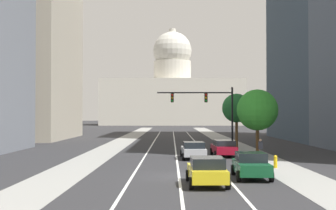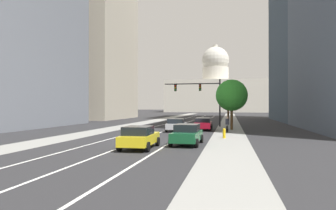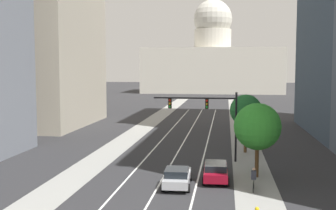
# 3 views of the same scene
# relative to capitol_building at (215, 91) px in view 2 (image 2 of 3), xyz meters

# --- Properties ---
(ground_plane) EXTENTS (400.00, 400.00, 0.00)m
(ground_plane) POSITION_rel_capitol_building_xyz_m (0.00, -93.96, -10.87)
(ground_plane) COLOR #2B2B2D
(sidewalk_left) EXTENTS (3.24, 130.00, 0.01)m
(sidewalk_left) POSITION_rel_capitol_building_xyz_m (-7.33, -98.96, -10.87)
(sidewalk_left) COLOR gray
(sidewalk_left) RESTS_ON ground
(sidewalk_right) EXTENTS (3.24, 130.00, 0.01)m
(sidewalk_right) POSITION_rel_capitol_building_xyz_m (7.33, -98.96, -10.87)
(sidewalk_right) COLOR gray
(sidewalk_right) RESTS_ON ground
(lane_stripe_left) EXTENTS (0.16, 90.00, 0.01)m
(lane_stripe_left) POSITION_rel_capitol_building_xyz_m (-2.85, -108.96, -10.86)
(lane_stripe_left) COLOR white
(lane_stripe_left) RESTS_ON ground
(lane_stripe_center) EXTENTS (0.16, 90.00, 0.01)m
(lane_stripe_center) POSITION_rel_capitol_building_xyz_m (0.00, -108.96, -10.86)
(lane_stripe_center) COLOR white
(lane_stripe_center) RESTS_ON ground
(lane_stripe_right) EXTENTS (0.16, 90.00, 0.01)m
(lane_stripe_right) POSITION_rel_capitol_building_xyz_m (2.85, -108.96, -10.86)
(lane_stripe_right) COLOR white
(lane_stripe_right) RESTS_ON ground
(office_tower_far_left) EXTENTS (15.35, 21.98, 49.63)m
(office_tower_far_left) POSITION_rel_capitol_building_xyz_m (-23.86, -91.38, 13.98)
(office_tower_far_left) COLOR #B7AD99
(office_tower_far_left) RESTS_ON ground
(capitol_building) EXTENTS (49.58, 22.72, 34.53)m
(capitol_building) POSITION_rel_capitol_building_xyz_m (0.00, 0.00, 0.00)
(capitol_building) COLOR beige
(capitol_building) RESTS_ON ground
(car_crimson) EXTENTS (2.16, 4.78, 1.49)m
(car_crimson) POSITION_rel_capitol_building_xyz_m (4.28, -120.83, -10.08)
(car_crimson) COLOR maroon
(car_crimson) RESTS_ON ground
(car_yellow) EXTENTS (2.15, 4.36, 1.53)m
(car_yellow) POSITION_rel_capitol_building_xyz_m (1.43, -137.44, -10.08)
(car_yellow) COLOR yellow
(car_yellow) RESTS_ON ground
(car_silver) EXTENTS (2.21, 4.74, 1.47)m
(car_silver) POSITION_rel_capitol_building_xyz_m (1.43, -122.94, -10.12)
(car_silver) COLOR #B2B5BA
(car_silver) RESTS_ON ground
(car_green) EXTENTS (2.14, 4.30, 1.53)m
(car_green) POSITION_rel_capitol_building_xyz_m (4.28, -134.71, -10.09)
(car_green) COLOR #14512D
(car_green) RESTS_ON ground
(traffic_signal_mast) EXTENTS (8.06, 0.39, 6.69)m
(traffic_signal_mast) POSITION_rel_capitol_building_xyz_m (3.48, -113.81, -6.10)
(traffic_signal_mast) COLOR black
(traffic_signal_mast) RESTS_ON ground
(fire_hydrant) EXTENTS (0.26, 0.35, 0.91)m
(fire_hydrant) POSITION_rel_capitol_building_xyz_m (6.91, -129.62, -10.41)
(fire_hydrant) COLOR yellow
(fire_hydrant) RESTS_ON ground
(cyclist) EXTENTS (0.39, 1.70, 1.72)m
(cyclist) POSITION_rel_capitol_building_xyz_m (7.11, -123.28, -10.02)
(cyclist) COLOR black
(cyclist) RESTS_ON ground
(street_tree_near_right) EXTENTS (3.37, 3.37, 6.21)m
(street_tree_near_right) POSITION_rel_capitol_building_xyz_m (7.13, -109.18, -6.37)
(street_tree_near_right) COLOR #51381E
(street_tree_near_right) RESTS_ON ground
(street_tree_far_right) EXTENTS (3.86, 3.86, 6.15)m
(street_tree_far_right) POSITION_rel_capitol_building_xyz_m (7.61, -119.30, -6.67)
(street_tree_far_right) COLOR #51381E
(street_tree_far_right) RESTS_ON ground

